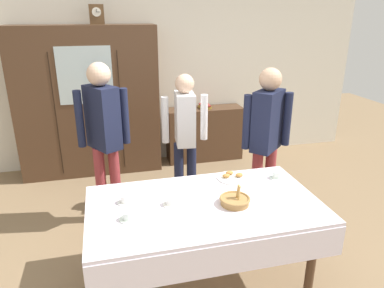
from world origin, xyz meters
name	(u,v)px	position (x,y,z in m)	size (l,w,h in m)	color
ground_plane	(197,265)	(0.00, 0.00, 0.00)	(12.00, 12.00, 0.00)	#846B4C
back_wall	(151,70)	(0.00, 2.65, 1.35)	(6.40, 0.10, 2.70)	silver
dining_table	(205,216)	(0.00, -0.24, 0.65)	(1.81, 1.03, 0.74)	#4C3321
wall_cabinet	(89,102)	(-0.90, 2.35, 1.00)	(1.86, 0.46, 2.00)	#4C3321
mantel_clock	(97,14)	(-0.70, 2.35, 2.12)	(0.18, 0.11, 0.24)	brown
bookshelf_low	(204,134)	(0.75, 2.41, 0.40)	(1.13, 0.35, 0.80)	#4C3321
book_stack	(205,106)	(0.75, 2.41, 0.83)	(0.16, 0.20, 0.06)	#B29333
tea_cup_front_edge	(277,175)	(0.76, 0.07, 0.77)	(0.13, 0.13, 0.06)	silver
tea_cup_mid_left	(126,200)	(-0.60, -0.05, 0.77)	(0.13, 0.13, 0.06)	white
tea_cup_back_edge	(128,216)	(-0.60, -0.30, 0.77)	(0.13, 0.13, 0.06)	silver
tea_cup_center	(171,202)	(-0.26, -0.16, 0.77)	(0.13, 0.13, 0.06)	white
bread_basket	(235,200)	(0.22, -0.27, 0.78)	(0.24, 0.24, 0.16)	#9E7542
pastry_plate	(232,177)	(0.37, 0.17, 0.76)	(0.28, 0.28, 0.05)	white
spoon_mid_left	(173,187)	(-0.18, 0.13, 0.75)	(0.12, 0.02, 0.01)	silver
spoon_near_right	(283,207)	(0.56, -0.41, 0.75)	(0.12, 0.02, 0.01)	silver
person_by_cabinet	(266,132)	(0.88, 0.59, 1.01)	(0.52, 0.39, 1.65)	#933338
person_behind_table_right	(104,129)	(-0.72, 0.98, 1.04)	(0.52, 0.41, 1.71)	#933338
person_near_right_end	(185,129)	(0.15, 1.13, 0.93)	(0.52, 0.38, 1.54)	#191E38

